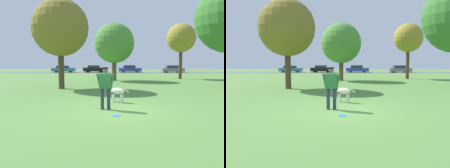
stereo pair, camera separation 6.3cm
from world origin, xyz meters
The scene contains 12 objects.
ground_plane centered at (0.00, 0.00, 0.00)m, with size 120.00×120.00×0.00m, color #56843D.
far_road_strip centered at (0.00, 34.04, 0.01)m, with size 120.00×6.00×0.01m.
person centered at (-0.40, 0.22, 0.95)m, with size 0.71×0.26×1.60m.
dog centered at (0.02, 1.76, 0.48)m, with size 1.01×0.56×0.69m.
frisbee centered at (0.01, -0.78, 0.01)m, with size 0.28×0.28×0.02m.
tree_near_left centered at (-3.75, 6.97, 4.12)m, with size 3.83×3.83×6.06m.
tree_far_right centered at (7.28, 16.78, 4.53)m, with size 3.18×3.18×6.17m.
tree_mid_center centered at (-0.16, 14.08, 3.74)m, with size 4.01×4.01×5.77m.
parked_car_teal centered at (-10.14, 34.32, 0.65)m, with size 4.51×1.94×1.30m.
parked_car_black centered at (-4.06, 33.72, 0.69)m, with size 4.25×1.87×1.38m.
parked_car_blue centered at (2.75, 34.14, 0.68)m, with size 4.40×2.03×1.38m.
parked_car_grey centered at (10.79, 33.75, 0.67)m, with size 4.14×1.83×1.37m.
Camera 1 is at (-0.02, -7.97, 1.75)m, focal length 35.00 mm.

